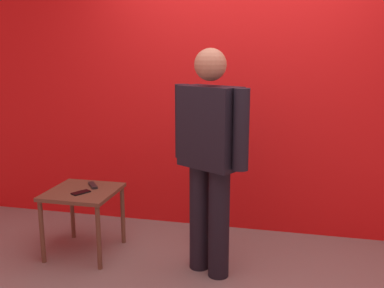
# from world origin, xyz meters

# --- Properties ---
(back_wall_red) EXTENTS (5.57, 0.12, 3.05)m
(back_wall_red) POSITION_xyz_m (0.00, 1.28, 1.53)
(back_wall_red) COLOR red
(back_wall_red) RESTS_ON ground_plane
(standing_person) EXTENTS (0.62, 0.42, 1.66)m
(standing_person) POSITION_xyz_m (-0.12, 0.35, 0.93)
(standing_person) COLOR black
(standing_person) RESTS_ON ground_plane
(side_table) EXTENTS (0.54, 0.54, 0.54)m
(side_table) POSITION_xyz_m (-1.18, 0.43, 0.46)
(side_table) COLOR brown
(side_table) RESTS_ON ground_plane
(cell_phone) EXTENTS (0.13, 0.16, 0.01)m
(cell_phone) POSITION_xyz_m (-1.15, 0.36, 0.54)
(cell_phone) COLOR black
(cell_phone) RESTS_ON side_table
(tv_remote) EXTENTS (0.14, 0.16, 0.02)m
(tv_remote) POSITION_xyz_m (-1.14, 0.54, 0.55)
(tv_remote) COLOR black
(tv_remote) RESTS_ON side_table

